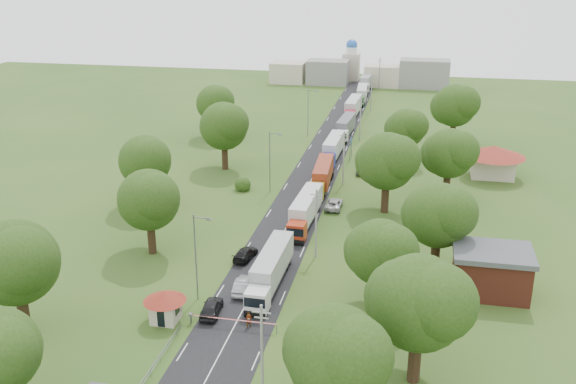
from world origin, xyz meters
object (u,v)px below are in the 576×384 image
(car_lane_mid, at_px, (244,285))
(guard_booth, at_px, (165,302))
(boom_barrier, at_px, (220,319))
(info_sign, at_px, (351,144))
(truck_0, at_px, (271,269))
(car_lane_front, at_px, (211,308))
(pedestrian_near, at_px, (249,320))

(car_lane_mid, bearing_deg, guard_booth, 48.46)
(boom_barrier, xyz_separation_m, info_sign, (6.56, 60.00, 2.11))
(truck_0, relative_size, car_lane_front, 3.06)
(truck_0, xyz_separation_m, car_lane_mid, (-2.68, -1.91, -1.32))
(truck_0, bearing_deg, car_lane_front, -122.48)
(guard_booth, xyz_separation_m, pedestrian_near, (8.70, 0.50, -1.31))
(car_lane_front, xyz_separation_m, car_lane_mid, (2.00, 5.44, -0.01))
(truck_0, bearing_deg, boom_barrier, -107.68)
(boom_barrier, relative_size, pedestrian_near, 5.42)
(truck_0, distance_m, car_lane_front, 8.81)
(car_lane_front, bearing_deg, pedestrian_near, 154.04)
(truck_0, xyz_separation_m, car_lane_front, (-4.68, -7.35, -1.31))
(boom_barrier, relative_size, car_lane_mid, 1.93)
(info_sign, relative_size, car_lane_mid, 0.86)
(car_lane_front, bearing_deg, info_sign, -103.64)
(guard_booth, height_order, truck_0, truck_0)
(info_sign, xyz_separation_m, truck_0, (-3.52, -50.48, -0.89))
(truck_0, bearing_deg, pedestrian_near, -91.12)
(car_lane_front, distance_m, car_lane_mid, 5.79)
(boom_barrier, distance_m, car_lane_mid, 7.62)
(guard_booth, relative_size, car_lane_front, 0.94)
(boom_barrier, height_order, truck_0, truck_0)
(truck_0, relative_size, car_lane_mid, 3.00)
(guard_booth, distance_m, car_lane_mid, 9.91)
(info_sign, height_order, pedestrian_near, info_sign)
(boom_barrier, height_order, car_lane_front, car_lane_front)
(guard_booth, xyz_separation_m, car_lane_front, (4.20, 2.17, -1.36))
(info_sign, bearing_deg, pedestrian_near, -93.56)
(car_lane_mid, distance_m, pedestrian_near, 7.54)
(car_lane_front, height_order, car_lane_mid, car_lane_front)
(guard_booth, bearing_deg, car_lane_front, 27.38)
(car_lane_front, bearing_deg, truck_0, -128.05)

